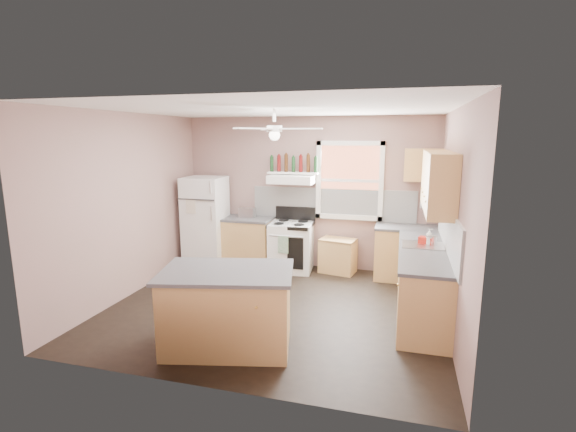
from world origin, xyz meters
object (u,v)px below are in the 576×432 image
(refrigerator, at_px, (206,222))
(island, at_px, (228,310))
(stove, at_px, (291,247))
(toaster, at_px, (247,213))
(cart, at_px, (338,256))

(refrigerator, distance_m, island, 3.19)
(refrigerator, relative_size, stove, 1.90)
(island, bearing_deg, stove, 77.34)
(toaster, bearing_deg, stove, -5.34)
(refrigerator, bearing_deg, cart, 3.07)
(refrigerator, bearing_deg, toaster, 12.48)
(island, bearing_deg, toaster, 93.54)
(stove, relative_size, island, 0.63)
(refrigerator, height_order, toaster, refrigerator)
(cart, xyz_separation_m, island, (-0.80, -2.94, 0.13))
(stove, bearing_deg, island, -94.67)
(toaster, xyz_separation_m, cart, (1.67, 0.02, -0.69))
(refrigerator, xyz_separation_m, cart, (2.41, 0.21, -0.52))
(cart, bearing_deg, refrigerator, -164.37)
(refrigerator, xyz_separation_m, toaster, (0.74, 0.19, 0.17))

